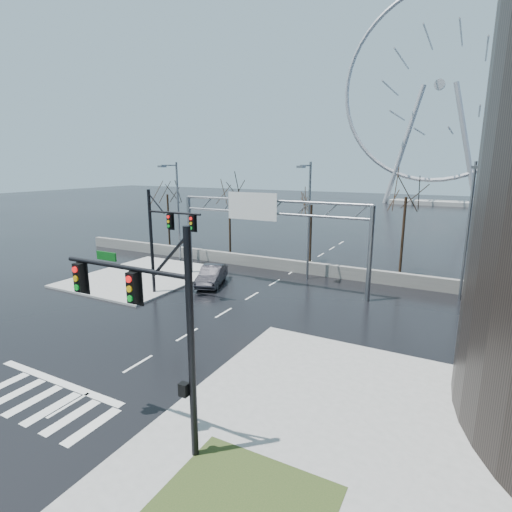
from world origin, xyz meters
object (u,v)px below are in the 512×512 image
Objects in this scene: signal_mast_near at (156,317)px; signal_mast_far at (162,233)px; ferris_wheel at (439,93)px; car at (212,275)px; sign_gantry at (265,223)px.

signal_mast_far is at bearing 130.26° from signal_mast_near.
ferris_wheel reaches higher than signal_mast_near.
signal_mast_near is at bearing -49.74° from signal_mast_far.
car is (-9.39, -81.92, -25.34)m from ferris_wheel.
sign_gantry is 0.32× the size of ferris_wheel.
ferris_wheel is (5.38, 80.04, 20.95)m from sign_gantry.
ferris_wheel is at bearing 86.16° from sign_gantry.
car is (-9.53, 17.12, -4.08)m from signal_mast_near.
signal_mast_near is at bearing -73.81° from sign_gantry.
signal_mast_near is 20.01m from car.
sign_gantry is 6.24m from car.
signal_mast_near is at bearing -80.46° from car.
signal_mast_far is 8.14m from sign_gantry.
ferris_wheel is (10.87, 86.04, 21.30)m from signal_mast_far.
sign_gantry is (-5.52, 19.00, 0.31)m from signal_mast_near.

